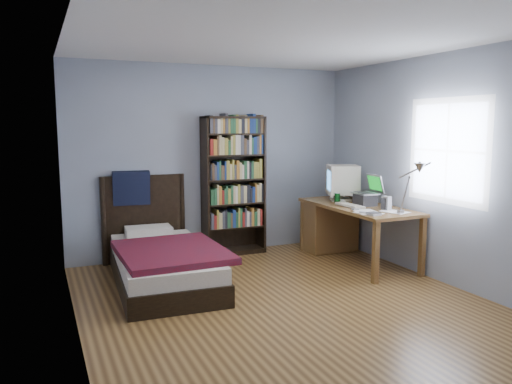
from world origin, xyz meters
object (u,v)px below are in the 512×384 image
crt_monitor (342,180)px  speaker (387,203)px  laptop (366,197)px  keyboard (350,205)px  bed (162,259)px  desk_lamp (417,173)px  desk (336,223)px  soda_can (337,198)px  bookshelf (234,186)px

crt_monitor → speaker: bearing=-87.0°
crt_monitor → laptop: (0.06, -0.47, -0.16)m
laptop → keyboard: bearing=-178.6°
laptop → bed: 2.61m
bed → desk_lamp: bearing=-28.4°
desk → soda_can: (-0.14, -0.23, 0.37)m
keyboard → bookshelf: 1.56m
laptop → soda_can: 0.38m
bookshelf → bed: 1.57m
desk → bookshelf: (-1.26, 0.55, 0.50)m
bed → desk: bearing=5.9°
laptop → bookshelf: bearing=141.7°
soda_can → crt_monitor: bearing=44.8°
keyboard → desk: bearing=72.1°
desk_lamp → soda_can: desk_lamp is taller
desk → desk_lamp: 1.75m
keyboard → bed: bearing=171.0°
laptop → keyboard: 0.26m
crt_monitor → bed: size_ratio=0.26×
desk → keyboard: size_ratio=4.18×
desk → laptop: size_ratio=4.48×
soda_can → bed: bed is taller
keyboard → bed: bed is taller
laptop → keyboard: laptop is taller
speaker → soda_can: 0.74m
bed → keyboard: bearing=-6.8°
crt_monitor → soda_can: size_ratio=4.26×
desk_lamp → bookshelf: bookshelf is taller
speaker → keyboard: bearing=102.6°
desk → bookshelf: 1.47m
speaker → desk: bearing=78.1°
desk_lamp → bookshelf: (-1.23, 2.10, -0.31)m
crt_monitor → bed: crt_monitor is taller
speaker → bookshelf: bearing=115.1°
desk_lamp → keyboard: 1.14m
speaker → soda_can: bearing=90.9°
desk → laptop: laptop is taller
laptop → speaker: bearing=-91.7°
desk_lamp → speaker: 0.75m
desk_lamp → laptop: bearing=82.7°
laptop → bookshelf: size_ratio=0.21×
desk_lamp → bed: size_ratio=0.29×
desk → keyboard: 0.63m
laptop → bookshelf: bookshelf is taller
speaker → bed: (-2.52, 0.68, -0.56)m
desk_lamp → desk: bearing=88.7°
bookshelf → speaker: bearing=-47.8°
laptop → speaker: laptop is taller
laptop → desk_lamp: size_ratio=0.62×
laptop → keyboard: size_ratio=0.93×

